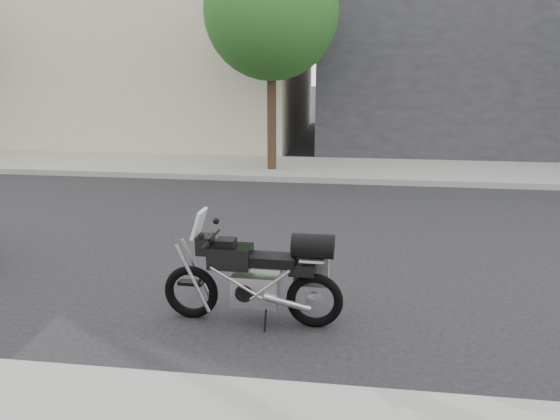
% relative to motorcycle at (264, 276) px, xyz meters
% --- Properties ---
extents(ground, '(120.00, 120.00, 0.00)m').
position_rel_motorcycle_xyz_m(ground, '(-0.79, -2.58, -0.58)').
color(ground, black).
rests_on(ground, ground).
extents(far_sidewalk, '(44.00, 3.00, 0.15)m').
position_rel_motorcycle_xyz_m(far_sidewalk, '(-0.79, -9.08, -0.50)').
color(far_sidewalk, gray).
rests_on(far_sidewalk, ground).
extents(far_building_dark, '(16.00, 11.00, 7.00)m').
position_rel_motorcycle_xyz_m(far_building_dark, '(-7.79, -16.08, 2.92)').
color(far_building_dark, '#26262B').
rests_on(far_building_dark, ground).
extents(far_building_cream, '(14.00, 11.00, 8.00)m').
position_rel_motorcycle_xyz_m(far_building_cream, '(8.21, -16.08, 3.42)').
color(far_building_cream, beige).
rests_on(far_building_cream, ground).
extents(street_tree_mid, '(3.40, 3.40, 5.70)m').
position_rel_motorcycle_xyz_m(street_tree_mid, '(1.21, -8.58, 3.56)').
color(street_tree_mid, '#3A271A').
rests_on(street_tree_mid, far_sidewalk).
extents(motorcycle, '(2.12, 0.68, 1.34)m').
position_rel_motorcycle_xyz_m(motorcycle, '(0.00, 0.00, 0.00)').
color(motorcycle, black).
rests_on(motorcycle, ground).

